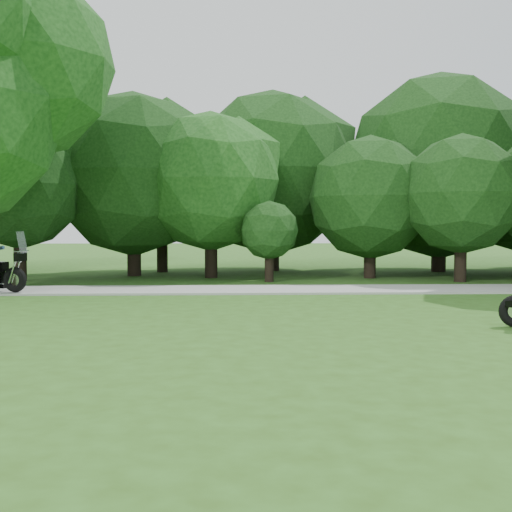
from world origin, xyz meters
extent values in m
plane|color=#2E5117|center=(0.00, 0.00, 0.00)|extent=(100.00, 100.00, 0.00)
cube|color=#999994|center=(0.00, 8.00, 0.03)|extent=(60.00, 2.20, 0.06)
cylinder|color=black|center=(4.49, 10.55, 0.80)|extent=(0.40, 0.40, 1.60)
sphere|color=black|center=(4.49, 10.55, 2.90)|extent=(3.98, 3.98, 3.98)
cylinder|color=black|center=(-1.40, 15.64, 0.90)|extent=(0.53, 0.53, 1.80)
sphere|color=black|center=(-1.40, 15.64, 3.96)|extent=(6.65, 6.65, 6.65)
cylinder|color=black|center=(-6.64, 13.33, 0.88)|extent=(0.50, 0.50, 1.76)
sphere|color=black|center=(-6.64, 13.33, 3.72)|extent=(6.02, 6.02, 6.02)
cylinder|color=black|center=(-10.12, 11.31, 0.90)|extent=(0.41, 0.41, 1.80)
sphere|color=black|center=(-10.12, 11.31, 3.18)|extent=(4.25, 4.25, 4.25)
cylinder|color=black|center=(-1.82, 10.76, 0.53)|extent=(0.30, 0.30, 1.07)
sphere|color=black|center=(-1.82, 10.76, 1.70)|extent=(1.95, 1.95, 1.95)
cylinder|color=black|center=(-5.81, 15.09, 0.90)|extent=(0.43, 0.43, 1.80)
sphere|color=black|center=(-5.81, 15.09, 3.28)|extent=(4.56, 4.56, 4.56)
cylinder|color=black|center=(-3.79, 12.40, 0.90)|extent=(0.45, 0.45, 1.80)
sphere|color=#154012|center=(-3.79, 12.40, 3.40)|extent=(4.94, 4.94, 4.94)
cylinder|color=black|center=(5.17, 14.89, 0.90)|extent=(0.57, 0.57, 1.80)
sphere|color=black|center=(5.17, 14.89, 4.19)|extent=(7.37, 7.37, 7.37)
cylinder|color=black|center=(1.80, 12.05, 0.71)|extent=(0.42, 0.42, 1.42)
sphere|color=black|center=(1.80, 12.05, 2.84)|extent=(4.36, 4.36, 4.36)
sphere|color=#154012|center=(-8.74, 7.30, 6.20)|extent=(5.12, 5.12, 5.12)
torus|color=black|center=(-8.92, 7.21, 0.41)|extent=(0.72, 0.42, 0.70)
cylinder|color=silver|center=(-8.88, 7.19, 0.76)|extent=(0.39, 0.17, 0.89)
cylinder|color=silver|center=(-8.72, 7.14, 1.19)|extent=(0.24, 0.61, 0.04)
camera|label=1|loc=(-3.01, -10.31, 1.96)|focal=45.00mm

